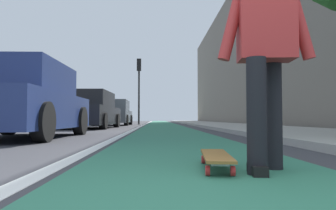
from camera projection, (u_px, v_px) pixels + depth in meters
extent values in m
plane|color=#38383D|center=(167.00, 130.00, 11.00)|extent=(80.00, 80.00, 0.00)
cube|color=#2D7256|center=(162.00, 124.00, 24.98)|extent=(56.00, 2.01, 0.00)
cube|color=silver|center=(145.00, 125.00, 20.95)|extent=(52.00, 0.16, 0.01)
cube|color=#9E9B93|center=(216.00, 124.00, 19.10)|extent=(52.00, 3.20, 0.11)
cube|color=slate|center=(240.00, 56.00, 23.38)|extent=(40.00, 1.20, 9.84)
cylinder|color=red|center=(203.00, 160.00, 2.79)|extent=(0.07, 0.04, 0.07)
cylinder|color=red|center=(223.00, 160.00, 2.78)|extent=(0.07, 0.04, 0.07)
cylinder|color=red|center=(208.00, 171.00, 2.19)|extent=(0.07, 0.04, 0.07)
cylinder|color=red|center=(233.00, 171.00, 2.18)|extent=(0.07, 0.04, 0.07)
cube|color=silver|center=(213.00, 154.00, 2.79)|extent=(0.07, 0.13, 0.02)
cube|color=silver|center=(220.00, 164.00, 2.19)|extent=(0.07, 0.13, 0.02)
cube|color=olive|center=(216.00, 155.00, 2.49)|extent=(0.85, 0.28, 0.02)
cylinder|color=black|center=(257.00, 116.00, 2.25)|extent=(0.14, 0.14, 0.82)
cylinder|color=black|center=(273.00, 116.00, 2.50)|extent=(0.14, 0.14, 0.82)
cube|color=black|center=(257.00, 170.00, 2.23)|extent=(0.27, 0.12, 0.07)
cube|color=#B22D2D|center=(266.00, 21.00, 2.39)|extent=(0.28, 0.42, 0.60)
cylinder|color=#B22D2D|center=(233.00, 21.00, 2.41)|extent=(0.11, 0.24, 0.60)
cylinder|color=#B22D2D|center=(299.00, 20.00, 2.38)|extent=(0.11, 0.24, 0.60)
cube|color=navy|center=(23.00, 111.00, 6.50)|extent=(4.02, 1.82, 0.70)
cube|color=navy|center=(20.00, 78.00, 6.38)|extent=(2.21, 1.67, 0.60)
cube|color=#4C606B|center=(41.00, 84.00, 7.48)|extent=(0.05, 1.58, 0.51)
cylinder|color=black|center=(8.00, 121.00, 7.71)|extent=(0.67, 0.22, 0.67)
cylinder|color=black|center=(80.00, 121.00, 7.75)|extent=(0.67, 0.22, 0.67)
cylinder|color=black|center=(43.00, 122.00, 5.27)|extent=(0.67, 0.22, 0.67)
cube|color=black|center=(88.00, 115.00, 12.87)|extent=(4.65, 2.07, 0.70)
cube|color=black|center=(88.00, 99.00, 12.75)|extent=(2.59, 1.84, 0.60)
cube|color=#4C606B|center=(95.00, 101.00, 14.01)|extent=(0.10, 1.67, 0.51)
cylinder|color=black|center=(76.00, 121.00, 14.29)|extent=(0.62, 0.24, 0.61)
cylinder|color=black|center=(117.00, 121.00, 14.28)|extent=(0.62, 0.24, 0.61)
cylinder|color=black|center=(53.00, 121.00, 11.45)|extent=(0.62, 0.24, 0.61)
cylinder|color=black|center=(103.00, 121.00, 11.44)|extent=(0.62, 0.24, 0.61)
cube|color=#4C5156|center=(113.00, 116.00, 18.96)|extent=(4.46, 1.90, 0.70)
cube|color=#4C5156|center=(113.00, 105.00, 18.84)|extent=(2.45, 1.74, 0.60)
cube|color=#4C606B|center=(116.00, 106.00, 20.07)|extent=(0.04, 1.67, 0.51)
cylinder|color=black|center=(102.00, 120.00, 20.31)|extent=(0.62, 0.22, 0.62)
cylinder|color=black|center=(130.00, 120.00, 20.36)|extent=(0.62, 0.22, 0.62)
cylinder|color=black|center=(93.00, 120.00, 17.55)|extent=(0.62, 0.22, 0.62)
cylinder|color=black|center=(126.00, 120.00, 17.60)|extent=(0.62, 0.22, 0.62)
cylinder|color=#2D2D2D|center=(139.00, 98.00, 21.30)|extent=(0.12, 0.12, 3.57)
cube|color=black|center=(139.00, 65.00, 21.39)|extent=(0.24, 0.28, 0.80)
sphere|color=#360606|center=(139.00, 61.00, 21.53)|extent=(0.16, 0.16, 0.16)
sphere|color=#392907|center=(139.00, 65.00, 21.52)|extent=(0.16, 0.16, 0.16)
sphere|color=green|center=(139.00, 69.00, 21.51)|extent=(0.16, 0.16, 0.16)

